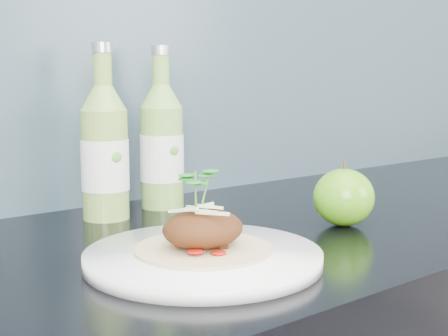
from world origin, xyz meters
The scene contains 5 objects.
dinner_plate centered at (-0.11, 1.59, 0.91)m, with size 0.35×0.35×0.02m.
pork_taco centered at (-0.11, 1.59, 0.94)m, with size 0.16×0.16×0.10m.
green_apple centered at (0.17, 1.62, 0.94)m, with size 0.10×0.10×0.10m.
cider_bottle_left centered at (-0.08, 1.88, 1.00)m, with size 0.09×0.09×0.27m.
cider_bottle_right centered at (0.04, 1.90, 1.00)m, with size 0.09×0.09×0.27m.
Camera 1 is at (-0.53, 1.02, 1.12)m, focal length 50.00 mm.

